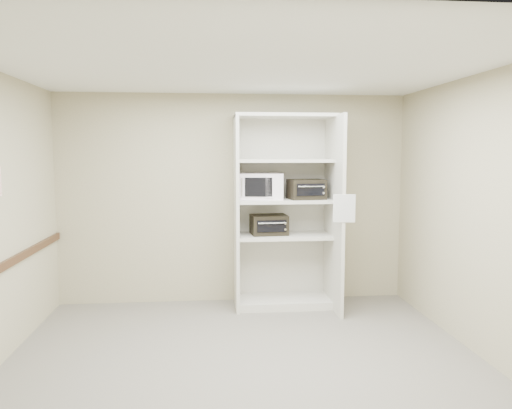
{
  "coord_description": "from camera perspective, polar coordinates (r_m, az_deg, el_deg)",
  "views": [
    {
      "loc": [
        -0.33,
        -4.47,
        1.94
      ],
      "look_at": [
        0.23,
        1.29,
        1.35
      ],
      "focal_mm": 35.0,
      "sensor_mm": 36.0,
      "label": 1
    }
  ],
  "objects": [
    {
      "name": "ceiling",
      "position": [
        4.55,
        -1.33,
        15.47
      ],
      "size": [
        4.5,
        4.0,
        0.01
      ],
      "primitive_type": "cube",
      "color": "white"
    },
    {
      "name": "wall_right",
      "position": [
        5.2,
        24.3,
        -1.19
      ],
      "size": [
        0.02,
        4.0,
        2.7
      ],
      "primitive_type": "cube",
      "color": "#B4A78C",
      "rests_on": "ground"
    },
    {
      "name": "toaster_oven_upper",
      "position": [
        6.26,
        5.77,
        1.75
      ],
      "size": [
        0.47,
        0.38,
        0.25
      ],
      "primitive_type": "cube",
      "rotation": [
        0.0,
        0.0,
        0.13
      ],
      "color": "black",
      "rests_on": "shelving_unit"
    },
    {
      "name": "microwave",
      "position": [
        6.28,
        0.66,
        2.13
      ],
      "size": [
        0.59,
        0.48,
        0.32
      ],
      "primitive_type": "cube",
      "rotation": [
        0.0,
        0.0,
        -0.14
      ],
      "color": "white",
      "rests_on": "shelving_unit"
    },
    {
      "name": "floor",
      "position": [
        4.89,
        -1.25,
        -17.54
      ],
      "size": [
        4.5,
        4.0,
        0.01
      ],
      "primitive_type": "cube",
      "color": "slate",
      "rests_on": "ground"
    },
    {
      "name": "shelving_unit",
      "position": [
        6.31,
        3.61,
        -1.52
      ],
      "size": [
        1.24,
        0.92,
        2.42
      ],
      "color": "beige",
      "rests_on": "floor"
    },
    {
      "name": "paper_sign",
      "position": [
        5.79,
        10.05,
        -0.44
      ],
      "size": [
        0.25,
        0.03,
        0.32
      ],
      "primitive_type": "cube",
      "rotation": [
        0.0,
        0.0,
        -0.1
      ],
      "color": "white",
      "rests_on": "shelving_unit"
    },
    {
      "name": "toaster_oven_lower",
      "position": [
        6.3,
        1.49,
        -2.32
      ],
      "size": [
        0.47,
        0.37,
        0.25
      ],
      "primitive_type": "cube",
      "rotation": [
        0.0,
        0.0,
        0.08
      ],
      "color": "black",
      "rests_on": "shelving_unit"
    },
    {
      "name": "wall_back",
      "position": [
        6.51,
        -2.59,
        0.65
      ],
      "size": [
        4.5,
        0.02,
        2.7
      ],
      "primitive_type": "cube",
      "color": "#B4A78C",
      "rests_on": "ground"
    },
    {
      "name": "wall_front",
      "position": [
        2.56,
        2.04,
        -7.5
      ],
      "size": [
        4.5,
        0.02,
        2.7
      ],
      "primitive_type": "cube",
      "color": "#B4A78C",
      "rests_on": "ground"
    }
  ]
}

